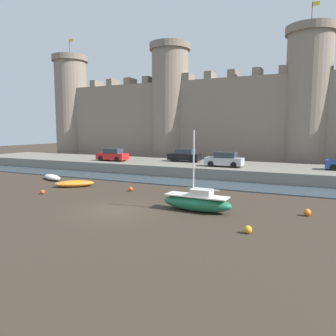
# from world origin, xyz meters

# --- Properties ---
(ground_plane) EXTENTS (160.00, 160.00, 0.00)m
(ground_plane) POSITION_xyz_m (0.00, 0.00, 0.00)
(ground_plane) COLOR #382D23
(water_channel) EXTENTS (80.00, 4.50, 0.10)m
(water_channel) POSITION_xyz_m (0.00, 12.33, 0.05)
(water_channel) COLOR #3D4C56
(water_channel) RESTS_ON ground
(quay_road) EXTENTS (71.97, 10.00, 1.23)m
(quay_road) POSITION_xyz_m (0.00, 19.58, 0.62)
(quay_road) COLOR slate
(quay_road) RESTS_ON ground
(castle) EXTENTS (66.32, 6.34, 21.42)m
(castle) POSITION_xyz_m (-0.00, 29.65, 7.95)
(castle) COLOR gray
(castle) RESTS_ON ground
(sailboat_foreground_right) EXTENTS (4.81, 1.58, 5.31)m
(sailboat_foreground_right) POSITION_xyz_m (4.95, 2.15, 0.62)
(sailboat_foreground_right) COLOR #1E6B47
(sailboat_foreground_right) RESTS_ON ground
(rowboat_foreground_centre) EXTENTS (3.70, 2.52, 0.56)m
(rowboat_foreground_centre) POSITION_xyz_m (-13.55, 7.98, 0.30)
(rowboat_foreground_centre) COLOR silver
(rowboat_foreground_centre) RESTS_ON ground
(rowboat_near_channel_left) EXTENTS (3.64, 3.36, 0.60)m
(rowboat_near_channel_left) POSITION_xyz_m (-8.61, 5.77, 0.32)
(rowboat_near_channel_left) COLOR orange
(rowboat_near_channel_left) RESTS_ON ground
(mooring_buoy_mid_mud) EXTENTS (0.37, 0.37, 0.37)m
(mooring_buoy_mid_mud) POSITION_xyz_m (-8.57, 1.91, 0.18)
(mooring_buoy_mid_mud) COLOR #E04C1E
(mooring_buoy_mid_mud) RESTS_ON ground
(mooring_buoy_off_centre) EXTENTS (0.40, 0.40, 0.40)m
(mooring_buoy_off_centre) POSITION_xyz_m (-2.67, 6.18, 0.20)
(mooring_buoy_off_centre) COLOR #E04C1E
(mooring_buoy_off_centre) RESTS_ON ground
(mooring_buoy_near_shore) EXTENTS (0.42, 0.42, 0.42)m
(mooring_buoy_near_shore) POSITION_xyz_m (8.97, -1.05, 0.21)
(mooring_buoy_near_shore) COLOR orange
(mooring_buoy_near_shore) RESTS_ON ground
(mooring_buoy_near_channel) EXTENTS (0.45, 0.45, 0.45)m
(mooring_buoy_near_channel) POSITION_xyz_m (11.56, 3.97, 0.23)
(mooring_buoy_near_channel) COLOR orange
(mooring_buoy_near_channel) RESTS_ON ground
(car_quay_east) EXTENTS (4.11, 1.89, 1.62)m
(car_quay_east) POSITION_xyz_m (2.45, 17.39, 2.01)
(car_quay_east) COLOR #B2B5B7
(car_quay_east) RESTS_ON quay_road
(car_quay_centre_east) EXTENTS (4.11, 1.89, 1.62)m
(car_quay_centre_east) POSITION_xyz_m (-12.57, 17.58, 2.01)
(car_quay_centre_east) COLOR red
(car_quay_centre_east) RESTS_ON quay_road
(car_quay_west) EXTENTS (4.11, 1.89, 1.62)m
(car_quay_west) POSITION_xyz_m (-3.70, 20.70, 2.01)
(car_quay_west) COLOR black
(car_quay_west) RESTS_ON quay_road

